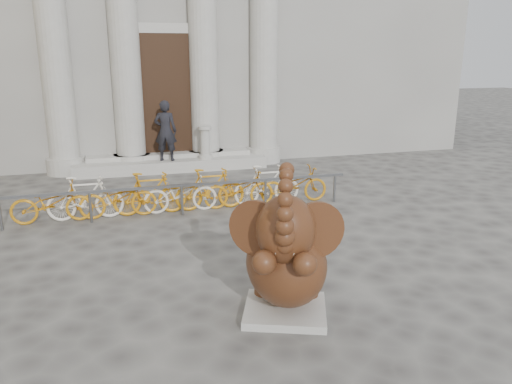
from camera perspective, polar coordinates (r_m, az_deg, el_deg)
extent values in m
plane|color=#474442|center=(7.48, -0.95, -13.13)|extent=(80.00, 80.00, 0.00)
cube|color=black|center=(16.40, -10.19, 10.78)|extent=(2.40, 0.16, 4.00)
cylinder|color=#A8A59E|center=(16.22, -22.20, 15.89)|extent=(0.90, 0.90, 8.00)
cylinder|color=#A8A59E|center=(16.16, -14.85, 16.49)|extent=(0.90, 0.90, 8.00)
cylinder|color=#A8A59E|center=(16.41, -6.08, 16.88)|extent=(0.90, 0.90, 8.00)
cylinder|color=#A8A59E|center=(16.87, 0.92, 16.92)|extent=(0.90, 0.90, 8.00)
cube|color=#A8A59E|center=(16.20, -9.64, 3.16)|extent=(6.00, 1.20, 0.36)
cube|color=#A8A59E|center=(7.32, 3.34, -13.35)|extent=(1.44, 1.37, 0.11)
ellipsoid|color=black|center=(7.36, 3.46, -9.67)|extent=(1.23, 1.20, 0.73)
ellipsoid|color=black|center=(7.02, 3.44, -8.10)|extent=(1.52, 1.68, 1.19)
cylinder|color=black|center=(7.59, 1.10, -10.45)|extent=(0.44, 0.44, 0.30)
cylinder|color=black|center=(7.58, 5.85, -10.58)|extent=(0.44, 0.44, 0.30)
cylinder|color=black|center=(6.52, 1.11, -7.80)|extent=(0.50, 0.74, 0.46)
cylinder|color=black|center=(6.51, 5.58, -7.92)|extent=(0.50, 0.74, 0.46)
ellipsoid|color=black|center=(6.40, 3.42, -4.32)|extent=(0.99, 0.96, 0.92)
cylinder|color=black|center=(6.57, 0.05, -4.19)|extent=(0.64, 0.54, 0.78)
cylinder|color=black|center=(6.55, 6.86, -4.37)|extent=(0.78, 0.10, 0.78)
cone|color=beige|center=(6.26, 2.06, -6.57)|extent=(0.11, 0.27, 0.12)
cone|color=beige|center=(6.25, 4.59, -6.64)|extent=(0.22, 0.26, 0.12)
cube|color=slate|center=(11.45, -8.52, 0.74)|extent=(8.00, 0.06, 0.06)
cylinder|color=slate|center=(11.72, -27.19, -2.29)|extent=(0.06, 0.06, 0.70)
cylinder|color=slate|center=(11.48, -18.39, -1.68)|extent=(0.06, 0.06, 0.70)
cylinder|color=slate|center=(11.55, -8.45, -0.93)|extent=(0.06, 0.06, 0.70)
cylinder|color=slate|center=(11.95, 1.09, -0.20)|extent=(0.06, 0.06, 0.70)
cylinder|color=slate|center=(12.58, 8.95, 0.42)|extent=(0.06, 0.06, 0.70)
imported|color=orange|center=(11.75, -22.37, -0.91)|extent=(1.70, 0.50, 1.00)
imported|color=white|center=(11.69, -18.95, -0.66)|extent=(1.66, 0.47, 1.00)
imported|color=orange|center=(11.66, -15.51, -0.41)|extent=(1.70, 0.50, 1.00)
imported|color=orange|center=(11.68, -12.07, -0.15)|extent=(1.66, 0.47, 1.00)
imported|color=white|center=(11.74, -8.64, 0.10)|extent=(1.70, 0.50, 1.00)
imported|color=orange|center=(11.85, -5.27, 0.35)|extent=(1.66, 0.47, 1.00)
imported|color=orange|center=(11.99, -1.97, 0.59)|extent=(1.70, 0.50, 1.00)
imported|color=white|center=(12.17, 1.25, 0.83)|extent=(1.66, 0.47, 1.00)
imported|color=orange|center=(12.39, 4.36, 1.05)|extent=(1.70, 0.50, 1.00)
imported|color=black|center=(15.73, -10.30, 6.90)|extent=(0.78, 0.63, 1.87)
cylinder|color=#A8A59E|center=(16.00, -5.80, 4.04)|extent=(0.43, 0.43, 0.13)
cylinder|color=#A8A59E|center=(15.93, -5.84, 5.50)|extent=(0.30, 0.30, 0.96)
cylinder|color=#A8A59E|center=(15.85, -5.89, 7.32)|extent=(0.43, 0.43, 0.11)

